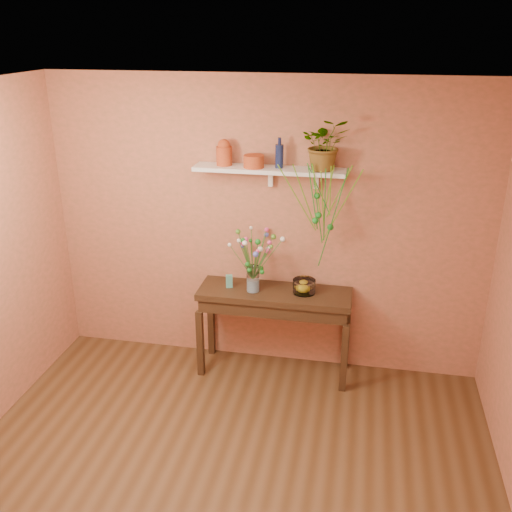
% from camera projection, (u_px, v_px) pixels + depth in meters
% --- Properties ---
extents(room, '(4.04, 4.04, 2.70)m').
position_uv_depth(room, '(206.00, 337.00, 3.40)').
color(room, '#543820').
rests_on(room, ground).
extents(sideboard, '(1.38, 0.44, 0.84)m').
position_uv_depth(sideboard, '(275.00, 303.00, 5.22)').
color(sideboard, '#3A2415').
rests_on(sideboard, ground).
extents(wall_shelf, '(1.30, 0.24, 0.19)m').
position_uv_depth(wall_shelf, '(270.00, 170.00, 4.89)').
color(wall_shelf, white).
rests_on(wall_shelf, room).
extents(terracotta_jug, '(0.14, 0.14, 0.23)m').
position_uv_depth(terracotta_jug, '(224.00, 153.00, 4.92)').
color(terracotta_jug, '#AA4D20').
rests_on(terracotta_jug, wall_shelf).
extents(terracotta_pot, '(0.18, 0.18, 0.11)m').
position_uv_depth(terracotta_pot, '(254.00, 161.00, 4.86)').
color(terracotta_pot, '#AA4D20').
rests_on(terracotta_pot, wall_shelf).
extents(blue_bottle, '(0.09, 0.09, 0.26)m').
position_uv_depth(blue_bottle, '(279.00, 156.00, 4.83)').
color(blue_bottle, '#121C40').
rests_on(blue_bottle, wall_shelf).
extents(spider_plant, '(0.44, 0.40, 0.43)m').
position_uv_depth(spider_plant, '(325.00, 144.00, 4.72)').
color(spider_plant, '#1B711E').
rests_on(spider_plant, wall_shelf).
extents(plant_fronds, '(0.69, 0.36, 0.91)m').
position_uv_depth(plant_fronds, '(321.00, 208.00, 4.77)').
color(plant_fronds, '#1B711E').
rests_on(plant_fronds, wall_shelf).
extents(glass_vase, '(0.11, 0.11, 0.24)m').
position_uv_depth(glass_vase, '(253.00, 281.00, 5.14)').
color(glass_vase, white).
rests_on(glass_vase, sideboard).
extents(bouquet, '(0.50, 0.50, 0.46)m').
position_uv_depth(bouquet, '(255.00, 249.00, 5.03)').
color(bouquet, '#386B28').
rests_on(bouquet, glass_vase).
extents(glass_bowl, '(0.20, 0.20, 0.12)m').
position_uv_depth(glass_bowl, '(304.00, 287.00, 5.12)').
color(glass_bowl, white).
rests_on(glass_bowl, sideboard).
extents(lemon, '(0.08, 0.08, 0.08)m').
position_uv_depth(lemon, '(303.00, 287.00, 5.14)').
color(lemon, yellow).
rests_on(lemon, glass_bowl).
extents(carton, '(0.07, 0.06, 0.12)m').
position_uv_depth(carton, '(229.00, 281.00, 5.23)').
color(carton, teal).
rests_on(carton, sideboard).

